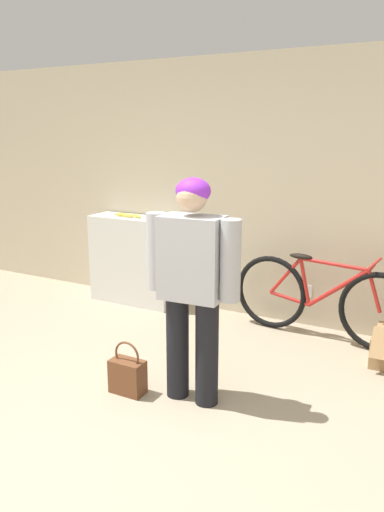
{
  "coord_description": "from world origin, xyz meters",
  "views": [
    {
      "loc": [
        1.75,
        -1.82,
        1.86
      ],
      "look_at": [
        0.22,
        1.04,
        1.06
      ],
      "focal_mm": 35.0,
      "sensor_mm": 36.0,
      "label": 1
    }
  ],
  "objects": [
    {
      "name": "person",
      "position": [
        0.22,
        1.04,
        0.91
      ],
      "size": [
        0.7,
        0.28,
        1.58
      ],
      "rotation": [
        0.0,
        0.0,
        0.07
      ],
      "color": "black",
      "rests_on": "ground_plane"
    },
    {
      "name": "side_shelf",
      "position": [
        -1.36,
        2.62,
        0.48
      ],
      "size": [
        0.98,
        0.37,
        0.97
      ],
      "color": "white",
      "rests_on": "ground_plane"
    },
    {
      "name": "ground_plane",
      "position": [
        0.0,
        0.0,
        0.0
      ],
      "size": [
        14.0,
        14.0,
        0.0
      ],
      "primitive_type": "plane",
      "color": "tan"
    },
    {
      "name": "handbag",
      "position": [
        -0.24,
        0.89,
        0.14
      ],
      "size": [
        0.26,
        0.14,
        0.4
      ],
      "color": "brown",
      "rests_on": "ground_plane"
    },
    {
      "name": "bicycle",
      "position": [
        0.76,
        2.55,
        0.38
      ],
      "size": [
        1.74,
        0.46,
        0.79
      ],
      "rotation": [
        0.0,
        0.0,
        -0.09
      ],
      "color": "black",
      "rests_on": "ground_plane"
    },
    {
      "name": "wall_back",
      "position": [
        0.0,
        2.86,
        1.3
      ],
      "size": [
        8.0,
        0.07,
        2.6
      ],
      "color": "beige",
      "rests_on": "ground_plane"
    },
    {
      "name": "banana",
      "position": [
        -1.39,
        2.58,
        0.99
      ],
      "size": [
        0.37,
        0.1,
        0.04
      ],
      "color": "#EAD64C",
      "rests_on": "side_shelf"
    }
  ]
}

